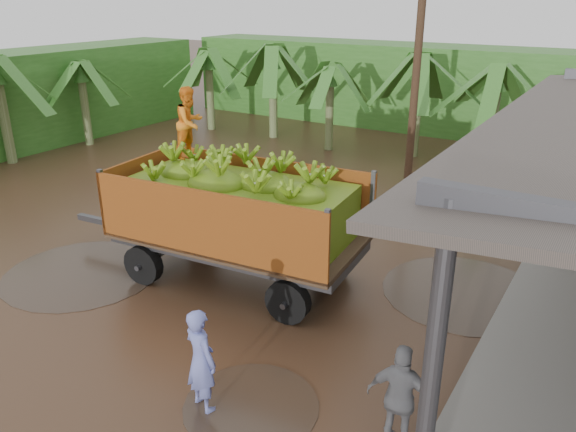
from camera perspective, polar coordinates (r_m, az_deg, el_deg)
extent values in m
plane|color=black|center=(12.08, -5.16, -6.39)|extent=(100.00, 100.00, 0.00)
cube|color=#2D661E|center=(26.16, 12.94, 12.67)|extent=(22.00, 3.00, 3.60)
cube|color=#2D661E|center=(24.31, -26.90, 10.25)|extent=(3.00, 18.00, 3.60)
cube|color=#47474C|center=(13.87, -17.53, -0.71)|extent=(2.02, 0.32, 0.13)
imported|color=orange|center=(12.23, -9.93, 9.32)|extent=(0.60, 0.76, 1.52)
imported|color=#6C76C6|center=(8.33, -8.85, -14.24)|extent=(0.68, 0.54, 1.63)
imported|color=slate|center=(7.79, 11.41, -17.69)|extent=(0.96, 0.49, 1.56)
cylinder|color=#47301E|center=(17.67, 13.07, 16.00)|extent=(0.24, 0.24, 8.15)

